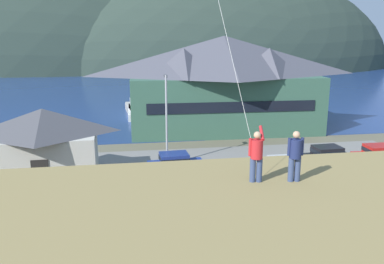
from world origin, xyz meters
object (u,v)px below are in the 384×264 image
storage_shed_near_lot (45,146)px  person_kite_flyer (256,155)px  parked_car_mid_row_center (326,157)px  parked_car_front_row_red (260,204)px  parking_light_pole (166,114)px  person_companion (295,155)px  parked_car_front_row_end (368,198)px  parked_car_mid_row_far (380,155)px  parked_car_lone_by_shed (50,216)px  parked_car_corner_spot (283,169)px  moored_boat_inner_slip (138,111)px  moored_boat_wharfside (137,109)px  parked_car_back_row_right (175,164)px  harbor_lodge (224,81)px  moored_boat_outer_mooring (188,108)px  wharf_dock (163,109)px

storage_shed_near_lot → person_kite_flyer: bearing=-58.4°
parked_car_mid_row_center → parked_car_front_row_red: bearing=-135.2°
parking_light_pole → person_companion: person_companion is taller
parking_light_pole → parked_car_front_row_end: bearing=-45.5°
storage_shed_near_lot → parking_light_pole: size_ratio=1.07×
parked_car_mid_row_center → person_kite_flyer: (-11.26, -16.44, 5.67)m
parked_car_mid_row_far → parked_car_front_row_red: 14.76m
parked_car_lone_by_shed → parked_car_corner_spot: (15.36, 5.55, 0.00)m
storage_shed_near_lot → moored_boat_inner_slip: 25.23m
moored_boat_wharfside → parked_car_back_row_right: bearing=-85.1°
person_companion → moored_boat_wharfside: bearing=95.9°
moored_boat_wharfside → moored_boat_inner_slip: size_ratio=1.05×
harbor_lodge → parked_car_lone_by_shed: 27.55m
moored_boat_wharfside → parked_car_back_row_right: (2.22, -25.81, 0.34)m
moored_boat_outer_mooring → person_kite_flyer: size_ratio=3.39×
moored_boat_wharfside → parked_car_corner_spot: moored_boat_wharfside is taller
storage_shed_near_lot → moored_boat_inner_slip: storage_shed_near_lot is taller
parked_car_back_row_right → parked_car_mid_row_center: size_ratio=1.00×
parked_car_lone_by_shed → parked_car_front_row_red: (11.76, -0.23, 0.00)m
person_kite_flyer → parking_light_pole: bearing=93.5°
moored_boat_wharfside → person_kite_flyer: (3.06, -42.25, 6.01)m
storage_shed_near_lot → person_companion: 20.56m
moored_boat_wharfside → moored_boat_outer_mooring: 6.98m
moored_boat_outer_mooring → parked_car_back_row_right: 25.51m
storage_shed_near_lot → harbor_lodge: bearing=42.0°
moored_boat_outer_mooring → parked_car_mid_row_far: (11.87, -25.39, 0.34)m
parked_car_mid_row_far → moored_boat_wharfside: bearing=125.8°
moored_boat_inner_slip → person_kite_flyer: person_kite_flyer is taller
storage_shed_near_lot → parked_car_back_row_right: size_ratio=1.82×
storage_shed_near_lot → moored_boat_outer_mooring: 28.76m
storage_shed_near_lot → parked_car_back_row_right: 9.48m
storage_shed_near_lot → parked_car_front_row_end: (19.90, -8.29, -1.83)m
parked_car_front_row_end → person_companion: bearing=-135.3°
storage_shed_near_lot → parked_car_back_row_right: storage_shed_near_lot is taller
wharf_dock → parked_car_front_row_end: parked_car_front_row_end is taller
wharf_dock → moored_boat_inner_slip: size_ratio=1.67×
parked_car_mid_row_center → parked_car_corner_spot: size_ratio=1.01×
parked_car_front_row_end → parked_car_mid_row_center: same height
parked_car_front_row_end → person_kite_flyer: 13.95m
parked_car_front_row_end → person_companion: size_ratio=2.43×
harbor_lodge → parked_car_mid_row_far: bearing=-58.3°
moored_boat_inner_slip → person_companion: size_ratio=4.43×
parked_car_lone_by_shed → parked_car_mid_row_far: same height
parked_car_corner_spot → moored_boat_inner_slip: bearing=110.4°
harbor_lodge → moored_boat_outer_mooring: (-2.47, 10.15, -4.84)m
moored_boat_outer_mooring → moored_boat_wharfside: bearing=173.9°
parked_car_mid_row_far → parking_light_pole: 17.57m
moored_boat_wharfside → moored_boat_inner_slip: 1.64m
harbor_lodge → parked_car_back_row_right: harbor_lodge is taller
parked_car_front_row_red → parked_car_back_row_right: bearing=116.5°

